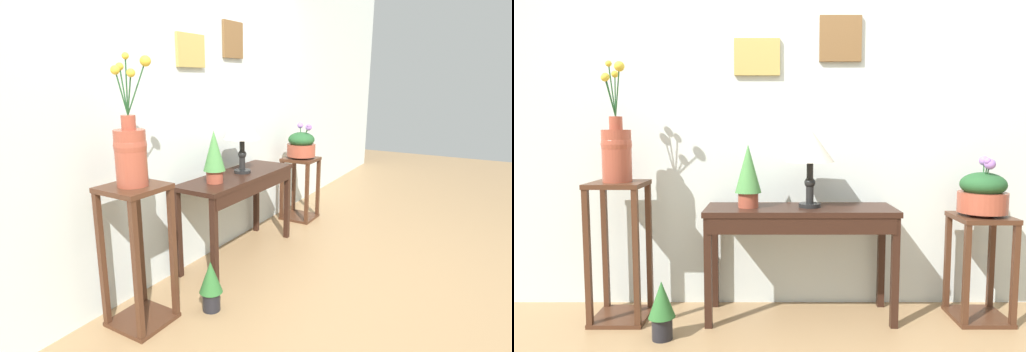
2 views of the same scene
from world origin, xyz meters
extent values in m
cube|color=silver|center=(0.00, 1.34, 1.40)|extent=(9.00, 0.10, 2.80)
cube|color=tan|center=(-0.29, 1.27, 1.71)|extent=(0.31, 0.02, 0.25)
cube|color=#75AC93|center=(-0.29, 1.27, 1.71)|extent=(0.25, 0.01, 0.20)
cube|color=brown|center=(0.27, 1.27, 1.83)|extent=(0.28, 0.02, 0.30)
cube|color=tan|center=(0.27, 1.27, 1.83)|extent=(0.23, 0.01, 0.24)
cube|color=black|center=(-0.01, 1.04, 0.71)|extent=(1.21, 0.41, 0.03)
cube|color=black|center=(-0.01, 0.86, 0.65)|extent=(1.15, 0.03, 0.10)
cube|color=black|center=(-0.58, 0.87, 0.35)|extent=(0.04, 0.04, 0.70)
cube|color=black|center=(0.56, 0.87, 0.35)|extent=(0.04, 0.04, 0.70)
cube|color=black|center=(-0.58, 1.22, 0.35)|extent=(0.04, 0.04, 0.70)
cube|color=black|center=(0.56, 1.22, 0.35)|extent=(0.04, 0.04, 0.70)
cylinder|color=black|center=(0.05, 1.04, 0.74)|extent=(0.14, 0.14, 0.02)
cylinder|color=black|center=(0.05, 1.04, 0.82)|extent=(0.05, 0.05, 0.13)
sphere|color=black|center=(0.05, 1.04, 0.89)|extent=(0.07, 0.07, 0.07)
cylinder|color=black|center=(0.05, 1.04, 0.96)|extent=(0.04, 0.04, 0.13)
cone|color=beige|center=(0.05, 1.04, 1.13)|extent=(0.31, 0.31, 0.21)
cylinder|color=#9E4733|center=(-0.34, 1.04, 0.78)|extent=(0.13, 0.13, 0.10)
cone|color=#478442|center=(-0.34, 1.04, 0.98)|extent=(0.17, 0.17, 0.31)
cube|color=#472819|center=(-1.16, 1.01, 0.88)|extent=(0.34, 0.34, 0.03)
cube|color=#472819|center=(-1.16, 1.01, 0.01)|extent=(0.34, 0.34, 0.03)
cube|color=#472819|center=(-1.31, 0.86, 0.45)|extent=(0.04, 0.03, 0.84)
cube|color=#472819|center=(-1.02, 0.86, 0.45)|extent=(0.04, 0.03, 0.84)
cube|color=#472819|center=(-1.31, 1.16, 0.45)|extent=(0.04, 0.04, 0.84)
cube|color=#472819|center=(-1.02, 1.16, 0.45)|extent=(0.04, 0.04, 0.84)
cylinder|color=#9E4733|center=(-1.16, 1.01, 1.06)|extent=(0.18, 0.18, 0.33)
sphere|color=#9E4733|center=(-1.16, 1.01, 1.13)|extent=(0.19, 0.19, 0.19)
cylinder|color=#9E4733|center=(-1.16, 1.01, 1.27)|extent=(0.08, 0.08, 0.08)
cylinder|color=#235128|center=(-1.17, 1.02, 1.44)|extent=(0.02, 0.04, 0.26)
sphere|color=gold|center=(-1.17, 1.04, 1.57)|extent=(0.04, 0.04, 0.04)
cylinder|color=#235128|center=(-1.13, 0.96, 1.45)|extent=(0.08, 0.11, 0.30)
sphere|color=gold|center=(-1.10, 0.91, 1.60)|extent=(0.06, 0.06, 0.06)
cylinder|color=#235128|center=(-1.18, 0.97, 1.42)|extent=(0.04, 0.09, 0.23)
sphere|color=gold|center=(-1.19, 0.93, 1.54)|extent=(0.05, 0.05, 0.05)
cylinder|color=#235128|center=(-1.19, 1.01, 1.43)|extent=(0.07, 0.02, 0.25)
sphere|color=gold|center=(-1.22, 1.02, 1.55)|extent=(0.05, 0.05, 0.05)
cylinder|color=#235128|center=(-1.17, 0.99, 1.47)|extent=(0.03, 0.05, 0.32)
sphere|color=gold|center=(-1.18, 0.97, 1.62)|extent=(0.04, 0.04, 0.04)
cube|color=#472819|center=(1.15, 1.01, 0.67)|extent=(0.34, 0.34, 0.03)
cube|color=#472819|center=(1.15, 1.01, 0.01)|extent=(0.34, 0.34, 0.03)
cube|color=#472819|center=(1.00, 0.86, 0.34)|extent=(0.03, 0.03, 0.62)
cube|color=#472819|center=(1.29, 0.86, 0.34)|extent=(0.04, 0.03, 0.62)
cube|color=#472819|center=(1.00, 1.16, 0.34)|extent=(0.03, 0.04, 0.62)
cube|color=#472819|center=(1.29, 1.16, 0.34)|extent=(0.04, 0.04, 0.62)
cylinder|color=#9E4733|center=(1.15, 1.01, 0.69)|extent=(0.14, 0.14, 0.02)
cylinder|color=#9E4733|center=(1.15, 1.01, 0.77)|extent=(0.30, 0.30, 0.13)
ellipsoid|color=#235128|center=(1.15, 1.01, 0.88)|extent=(0.28, 0.28, 0.15)
cylinder|color=#235128|center=(1.14, 0.97, 0.92)|extent=(0.01, 0.09, 0.19)
sphere|color=#996BC1|center=(1.14, 0.93, 1.01)|extent=(0.07, 0.07, 0.07)
cylinder|color=#235128|center=(1.13, 0.96, 0.93)|extent=(0.03, 0.10, 0.21)
sphere|color=#996BC1|center=(1.12, 0.92, 1.03)|extent=(0.04, 0.04, 0.04)
cylinder|color=#235128|center=(1.15, 1.02, 0.93)|extent=(0.02, 0.03, 0.20)
sphere|color=#996BC1|center=(1.15, 1.03, 1.03)|extent=(0.06, 0.06, 0.06)
cylinder|color=black|center=(-0.83, 0.71, 0.07)|extent=(0.12, 0.12, 0.14)
cone|color=#2D662D|center=(-0.83, 0.71, 0.24)|extent=(0.16, 0.16, 0.21)
camera|label=1|loc=(-2.73, -0.79, 1.50)|focal=28.22mm
camera|label=2|loc=(-0.20, -1.82, 1.21)|focal=31.66mm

